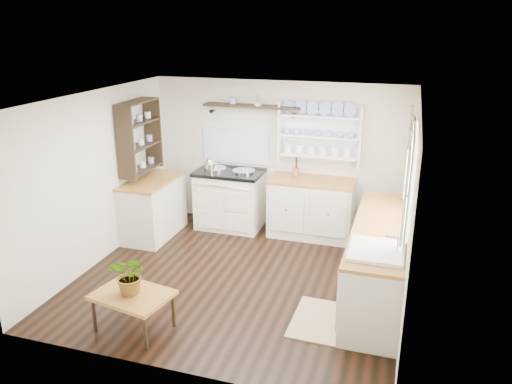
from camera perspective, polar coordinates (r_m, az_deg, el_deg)
floor at (r=6.53m, az=-1.85°, el=-9.74°), size 4.00×3.80×0.01m
wall_back at (r=7.81m, az=2.61°, el=4.20°), size 4.00×0.02×2.30m
wall_right at (r=5.76m, az=17.20°, el=-2.08°), size 0.02×3.80×2.30m
wall_left at (r=6.95m, az=-17.74°, el=1.44°), size 0.02×3.80×2.30m
ceiling at (r=5.79m, az=-2.09°, el=10.66°), size 4.00×3.80×0.01m
window at (r=5.78m, az=17.11°, el=2.33°), size 0.08×1.55×1.22m
aga_cooker at (r=7.91m, az=-2.99°, el=-0.74°), size 1.04×0.72×0.96m
back_cabinets at (r=7.61m, az=6.33°, el=-1.74°), size 1.27×0.63×0.90m
right_cabinets at (r=6.13m, az=13.77°, el=-7.52°), size 0.62×2.43×0.90m
belfast_sink at (r=5.30m, az=13.47°, el=-7.72°), size 0.55×0.60×0.45m
left_cabinets at (r=7.74m, az=-11.68°, el=-1.68°), size 0.62×1.13×0.90m
plate_rack at (r=7.55m, az=7.39°, el=6.71°), size 1.20×0.22×0.90m
high_shelf at (r=7.64m, az=-0.49°, el=9.72°), size 1.50×0.29×0.16m
left_shelving at (r=7.50m, az=-13.18°, el=6.26°), size 0.28×0.80×1.05m
kettle at (r=7.73m, az=-5.32°, el=3.09°), size 0.17×0.17×0.21m
utensil_crock at (r=7.58m, az=4.54°, el=2.30°), size 0.11×0.11×0.12m
center_table at (r=5.52m, az=-13.92°, el=-11.61°), size 0.88×0.69×0.43m
potted_plant at (r=5.39m, az=-14.14°, el=-9.19°), size 0.42×0.37×0.43m
floor_rug at (r=5.73m, az=7.10°, el=-14.30°), size 0.57×0.86×0.02m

